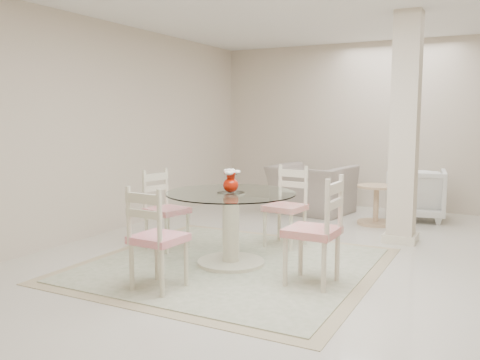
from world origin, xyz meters
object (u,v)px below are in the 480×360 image
at_px(column, 405,129).
at_px(side_table, 376,206).
at_px(dining_chair_south, 153,231).
at_px(dining_chair_north, 288,200).
at_px(dining_table, 231,228).
at_px(recliner_taupe, 311,189).
at_px(dining_chair_west, 163,203).
at_px(dining_chair_east, 320,223).
at_px(armchair_white, 416,193).
at_px(red_vase, 231,181).

height_order(column, side_table, column).
bearing_deg(dining_chair_south, dining_chair_north, -98.71).
height_order(dining_table, dining_chair_south, dining_chair_south).
xyz_separation_m(column, recliner_taupe, (-1.58, 1.26, -0.98)).
bearing_deg(dining_chair_west, dining_chair_north, -45.53).
distance_m(dining_chair_east, dining_chair_west, 2.03).
bearing_deg(column, dining_chair_west, -145.85).
xyz_separation_m(column, dining_chair_west, (-2.34, -1.59, -0.82)).
bearing_deg(side_table, armchair_white, 57.43).
height_order(dining_chair_east, side_table, dining_chair_east).
distance_m(dining_table, dining_chair_east, 1.04).
distance_m(red_vase, dining_chair_east, 1.06).
xyz_separation_m(dining_chair_east, recliner_taupe, (-1.23, 3.27, -0.20)).
relative_size(red_vase, dining_chair_south, 0.23).
height_order(dining_chair_west, armchair_white, dining_chair_west).
relative_size(recliner_taupe, armchair_white, 1.40).
bearing_deg(dining_chair_south, red_vase, -98.67).
relative_size(dining_chair_west, dining_chair_south, 0.98).
bearing_deg(dining_chair_east, dining_chair_north, -145.13).
relative_size(dining_chair_east, dining_chair_west, 1.09).
relative_size(column, dining_chair_east, 2.48).
height_order(armchair_white, side_table, armchair_white).
distance_m(dining_table, armchair_white, 3.58).
bearing_deg(dining_chair_east, side_table, -175.57).
distance_m(red_vase, dining_chair_south, 1.07).
xyz_separation_m(dining_chair_east, side_table, (-0.14, 2.88, -0.32)).
height_order(dining_chair_east, recliner_taupe, dining_chair_east).
bearing_deg(red_vase, armchair_white, 68.97).
bearing_deg(dining_chair_north, side_table, 75.07).
distance_m(column, red_vase, 2.30).
relative_size(red_vase, dining_chair_west, 0.24).
height_order(dining_chair_west, side_table, dining_chair_west).
xyz_separation_m(dining_chair_south, side_table, (1.07, 3.67, -0.28)).
height_order(column, dining_table, column).
xyz_separation_m(dining_table, red_vase, (0.00, -0.00, 0.48)).
distance_m(armchair_white, side_table, 0.80).
xyz_separation_m(dining_chair_west, armchair_white, (2.28, 3.12, -0.15)).
bearing_deg(recliner_taupe, dining_chair_south, 99.43).
height_order(red_vase, dining_chair_west, dining_chair_west).
bearing_deg(dining_table, dining_chair_south, -101.84).
relative_size(dining_chair_north, dining_chair_west, 1.03).
bearing_deg(recliner_taupe, dining_table, 103.41).
distance_m(dining_table, dining_chair_south, 1.03).
bearing_deg(column, red_vase, -126.75).
xyz_separation_m(dining_table, dining_chair_north, (0.21, 0.99, 0.16)).
bearing_deg(recliner_taupe, column, 150.54).
relative_size(red_vase, dining_chair_north, 0.23).
height_order(dining_table, dining_chair_east, dining_chair_east).
relative_size(column, red_vase, 11.42).
relative_size(dining_table, dining_chair_north, 1.26).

